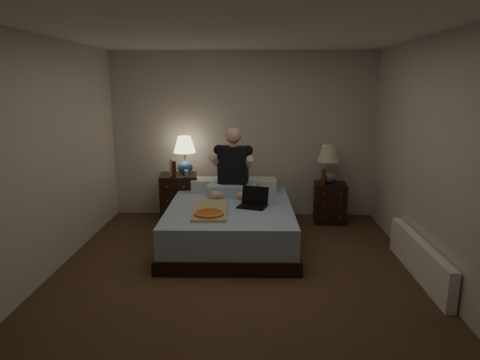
{
  "coord_description": "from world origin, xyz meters",
  "views": [
    {
      "loc": [
        0.17,
        -4.25,
        2.0
      ],
      "look_at": [
        0.0,
        0.9,
        0.85
      ],
      "focal_mm": 32.0,
      "sensor_mm": 36.0,
      "label": 1
    }
  ],
  "objects_px": {
    "nightstand_right": "(330,203)",
    "laptop": "(252,198)",
    "lamp_right": "(328,164)",
    "radiator": "(419,259)",
    "bed": "(230,223)",
    "person": "(233,162)",
    "beer_bottle_right": "(324,177)",
    "pizza_box": "(209,214)",
    "soda_can": "(186,174)",
    "water_bottle": "(172,167)",
    "lamp_left": "(185,155)",
    "beer_bottle_left": "(174,169)",
    "nightstand_left": "(179,198)"
  },
  "relations": [
    {
      "from": "lamp_left",
      "to": "pizza_box",
      "type": "xyz_separation_m",
      "value": [
        0.52,
        -1.56,
        -0.43
      ]
    },
    {
      "from": "lamp_left",
      "to": "pizza_box",
      "type": "bearing_deg",
      "value": -71.68
    },
    {
      "from": "bed",
      "to": "nightstand_left",
      "type": "bearing_deg",
      "value": 131.03
    },
    {
      "from": "laptop",
      "to": "radiator",
      "type": "bearing_deg",
      "value": -6.69
    },
    {
      "from": "soda_can",
      "to": "radiator",
      "type": "relative_size",
      "value": 0.06
    },
    {
      "from": "pizza_box",
      "to": "radiator",
      "type": "xyz_separation_m",
      "value": [
        2.27,
        -0.37,
        -0.35
      ]
    },
    {
      "from": "pizza_box",
      "to": "radiator",
      "type": "height_order",
      "value": "pizza_box"
    },
    {
      "from": "pizza_box",
      "to": "beer_bottle_right",
      "type": "bearing_deg",
      "value": 39.31
    },
    {
      "from": "soda_can",
      "to": "beer_bottle_right",
      "type": "distance_m",
      "value": 1.98
    },
    {
      "from": "laptop",
      "to": "lamp_left",
      "type": "bearing_deg",
      "value": 149.44
    },
    {
      "from": "lamp_right",
      "to": "pizza_box",
      "type": "height_order",
      "value": "lamp_right"
    },
    {
      "from": "nightstand_left",
      "to": "beer_bottle_left",
      "type": "distance_m",
      "value": 0.5
    },
    {
      "from": "person",
      "to": "radiator",
      "type": "bearing_deg",
      "value": -28.1
    },
    {
      "from": "nightstand_right",
      "to": "beer_bottle_right",
      "type": "xyz_separation_m",
      "value": [
        -0.12,
        -0.1,
        0.41
      ]
    },
    {
      "from": "water_bottle",
      "to": "soda_can",
      "type": "bearing_deg",
      "value": -22.2
    },
    {
      "from": "lamp_right",
      "to": "lamp_left",
      "type": "bearing_deg",
      "value": 178.58
    },
    {
      "from": "laptop",
      "to": "beer_bottle_right",
      "type": "bearing_deg",
      "value": 60.32
    },
    {
      "from": "soda_can",
      "to": "beer_bottle_right",
      "type": "xyz_separation_m",
      "value": [
        1.97,
        0.05,
        -0.05
      ]
    },
    {
      "from": "laptop",
      "to": "pizza_box",
      "type": "distance_m",
      "value": 0.66
    },
    {
      "from": "lamp_left",
      "to": "beer_bottle_left",
      "type": "height_order",
      "value": "lamp_left"
    },
    {
      "from": "nightstand_left",
      "to": "lamp_right",
      "type": "xyz_separation_m",
      "value": [
        2.2,
        0.02,
        0.52
      ]
    },
    {
      "from": "beer_bottle_left",
      "to": "nightstand_right",
      "type": "bearing_deg",
      "value": 3.91
    },
    {
      "from": "person",
      "to": "laptop",
      "type": "bearing_deg",
      "value": -59.14
    },
    {
      "from": "lamp_right",
      "to": "laptop",
      "type": "height_order",
      "value": "lamp_right"
    },
    {
      "from": "soda_can",
      "to": "lamp_right",
      "type": "bearing_deg",
      "value": 5.2
    },
    {
      "from": "beer_bottle_right",
      "to": "person",
      "type": "xyz_separation_m",
      "value": [
        -1.29,
        -0.35,
        0.28
      ]
    },
    {
      "from": "soda_can",
      "to": "radiator",
      "type": "xyz_separation_m",
      "value": [
        2.73,
        -1.69,
        -0.55
      ]
    },
    {
      "from": "soda_can",
      "to": "lamp_left",
      "type": "bearing_deg",
      "value": 103.18
    },
    {
      "from": "bed",
      "to": "nightstand_left",
      "type": "height_order",
      "value": "nightstand_left"
    },
    {
      "from": "nightstand_right",
      "to": "lamp_left",
      "type": "xyz_separation_m",
      "value": [
        -2.15,
        0.09,
        0.69
      ]
    },
    {
      "from": "nightstand_right",
      "to": "nightstand_left",
      "type": "bearing_deg",
      "value": -176.45
    },
    {
      "from": "soda_can",
      "to": "beer_bottle_left",
      "type": "xyz_separation_m",
      "value": [
        -0.18,
        -0.0,
        0.06
      ]
    },
    {
      "from": "person",
      "to": "beer_bottle_right",
      "type": "bearing_deg",
      "value": 21.37
    },
    {
      "from": "nightstand_right",
      "to": "soda_can",
      "type": "xyz_separation_m",
      "value": [
        -2.1,
        -0.15,
        0.46
      ]
    },
    {
      "from": "person",
      "to": "laptop",
      "type": "relative_size",
      "value": 2.74
    },
    {
      "from": "pizza_box",
      "to": "beer_bottle_left",
      "type": "bearing_deg",
      "value": 112.85
    },
    {
      "from": "lamp_right",
      "to": "person",
      "type": "bearing_deg",
      "value": -160.48
    },
    {
      "from": "lamp_left",
      "to": "pizza_box",
      "type": "height_order",
      "value": "lamp_left"
    },
    {
      "from": "nightstand_left",
      "to": "nightstand_right",
      "type": "bearing_deg",
      "value": -7.99
    },
    {
      "from": "soda_can",
      "to": "beer_bottle_left",
      "type": "bearing_deg",
      "value": -178.46
    },
    {
      "from": "laptop",
      "to": "nightstand_right",
      "type": "bearing_deg",
      "value": 59.92
    },
    {
      "from": "lamp_right",
      "to": "radiator",
      "type": "xyz_separation_m",
      "value": [
        0.67,
        -1.88,
        -0.67
      ]
    },
    {
      "from": "nightstand_left",
      "to": "pizza_box",
      "type": "bearing_deg",
      "value": -75.38
    },
    {
      "from": "nightstand_right",
      "to": "laptop",
      "type": "bearing_deg",
      "value": -133.85
    },
    {
      "from": "bed",
      "to": "laptop",
      "type": "distance_m",
      "value": 0.49
    },
    {
      "from": "bed",
      "to": "person",
      "type": "distance_m",
      "value": 0.85
    },
    {
      "from": "lamp_right",
      "to": "laptop",
      "type": "distance_m",
      "value": 1.56
    },
    {
      "from": "beer_bottle_left",
      "to": "radiator",
      "type": "height_order",
      "value": "beer_bottle_left"
    },
    {
      "from": "laptop",
      "to": "water_bottle",
      "type": "bearing_deg",
      "value": 157.82
    },
    {
      "from": "beer_bottle_left",
      "to": "beer_bottle_right",
      "type": "height_order",
      "value": "beer_bottle_left"
    }
  ]
}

